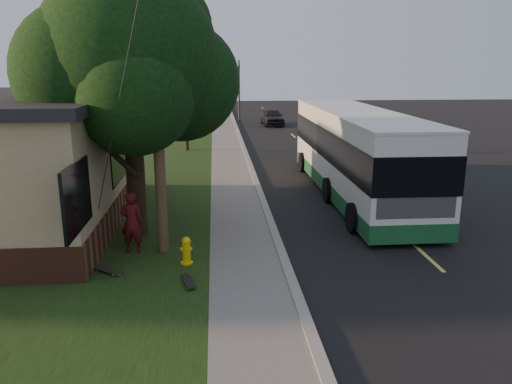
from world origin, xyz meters
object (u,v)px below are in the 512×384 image
fire_hydrant (186,250)px  skateboarder (132,222)px  bare_tree_far (200,103)px  skateboard_spare (108,270)px  skateboard_main (188,281)px  leafy_tree (131,65)px  distant_car (272,117)px  transit_bus (356,151)px  dumpster (4,220)px  bare_tree_near (186,116)px  utility_pole (155,86)px  traffic_signal (239,86)px

fire_hydrant → skateboarder: bearing=147.6°
bare_tree_far → skateboard_spare: (-1.55, -30.45, -1.87)m
skateboard_main → fire_hydrant: bearing=94.5°
leafy_tree → skateboard_spare: bearing=-97.0°
fire_hydrant → distant_car: size_ratio=0.17×
transit_bus → dumpster: bearing=-159.6°
leafy_tree → skateboard_spare: 5.93m
skateboarder → leafy_tree: bearing=-84.9°
transit_bus → dumpster: transit_bus is taller
distant_car → bare_tree_near: bearing=-120.4°
dumpster → distant_car: size_ratio=0.41×
skateboarder → distant_car: skateboarder is taller
utility_pole → skateboard_spare: bearing=-130.8°
fire_hydrant → leafy_tree: 5.65m
bare_tree_far → skateboard_spare: 30.55m
distant_car → fire_hydrant: bearing=-103.3°
bare_tree_near → transit_bus: bare_tree_near is taller
bare_tree_far → transit_bus: 24.10m
fire_hydrant → bare_tree_near: bare_tree_near is taller
bare_tree_near → skateboarder: bearing=-92.1°
traffic_signal → dumpster: bearing=-105.3°
utility_pole → transit_bus: size_ratio=0.72×
bare_tree_near → fire_hydrant: bearing=-87.1°
fire_hydrant → traffic_signal: size_ratio=0.13×
fire_hydrant → distant_car: distant_car is taller
utility_pole → bare_tree_far: size_ratio=2.25×
fire_hydrant → distant_car: (5.77, 30.71, 0.29)m
leafy_tree → bare_tree_far: 27.56m
utility_pole → bare_tree_far: bearing=89.4°
fire_hydrant → leafy_tree: (-1.57, 2.65, 4.73)m
bare_tree_near → skateboard_spare: (-1.05, -18.45, -2.02)m
skateboarder → transit_bus: bearing=-139.5°
bare_tree_far → skateboarder: (-1.14, -29.03, -1.06)m
skateboarder → dumpster: 4.29m
dumpster → skateboarder: bearing=-20.0°
traffic_signal → fire_hydrant: bearing=-95.2°
bare_tree_near → dumpster: size_ratio=2.50×
traffic_signal → distant_car: bearing=-51.0°
skateboarder → skateboard_main: bearing=129.9°
leafy_tree → bare_tree_near: bearing=87.5°
utility_pole → distant_car: (6.47, 29.71, -3.91)m
utility_pole → leafy_tree: 1.94m
bare_tree_near → skateboard_main: bearing=-87.0°
bare_tree_near → bare_tree_far: 12.01m
bare_tree_far → distant_car: bearing=6.5°
transit_bus → distant_car: (-0.65, 23.82, -1.09)m
utility_pole → distant_car: 30.66m
fire_hydrant → distant_car: 31.24m
skateboard_spare → distant_car: distant_car is taller
skateboard_main → distant_car: distant_car is taller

